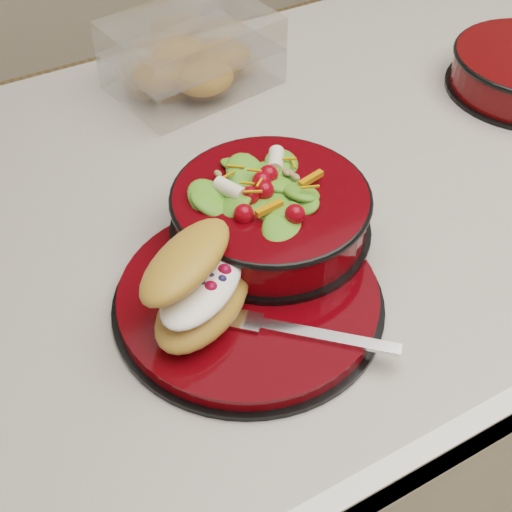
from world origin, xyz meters
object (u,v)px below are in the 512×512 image
dinner_plate (250,298)px  croissant (199,285)px  pastry_box (192,56)px  salad_bowl (271,206)px  fork (301,331)px  island_counter (328,373)px

dinner_plate → croissant: croissant is taller
croissant → pastry_box: bearing=31.7°
salad_bowl → croissant: size_ratio=1.48×
fork → pastry_box: size_ratio=0.58×
island_counter → salad_bowl: size_ratio=5.96×
fork → croissant: bearing=88.3°
salad_bowl → fork: salad_bowl is taller
fork → dinner_plate: bearing=56.5°
island_counter → salad_bowl: 0.53m
island_counter → pastry_box: size_ratio=5.45×
island_counter → fork: fork is taller
island_counter → croissant: croissant is taller
dinner_plate → pastry_box: (0.13, 0.39, 0.03)m
island_counter → pastry_box: (-0.10, 0.24, 0.49)m
island_counter → croissant: 0.59m
salad_bowl → pastry_box: (0.07, 0.33, -0.01)m
croissant → pastry_box: size_ratio=0.62×
salad_bowl → pastry_box: 0.34m
salad_bowl → pastry_box: bearing=77.6°
croissant → fork: 0.10m
fork → island_counter: bearing=-0.9°
island_counter → dinner_plate: bearing=-146.8°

